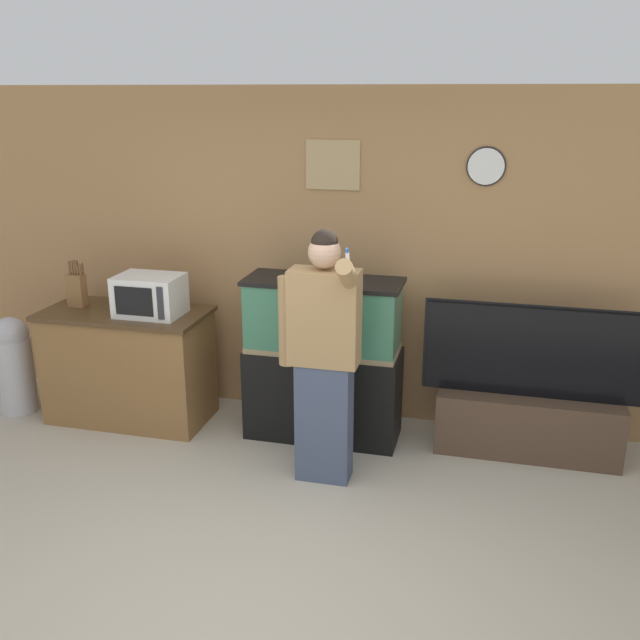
{
  "coord_description": "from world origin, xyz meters",
  "views": [
    {
      "loc": [
        1.15,
        -2.9,
        2.55
      ],
      "look_at": [
        0.01,
        1.63,
        1.05
      ],
      "focal_mm": 40.0,
      "sensor_mm": 36.0,
      "label": 1
    }
  ],
  "objects_px": {
    "knife_block": "(77,289)",
    "tv_on_stand": "(528,410)",
    "counter_island": "(129,365)",
    "microwave": "(150,295)",
    "person_standing": "(323,355)",
    "trash_bin": "(14,363)",
    "aquarium_on_stand": "(323,360)"
  },
  "relations": [
    {
      "from": "tv_on_stand",
      "to": "trash_bin",
      "type": "bearing_deg",
      "value": -176.13
    },
    {
      "from": "knife_block",
      "to": "person_standing",
      "type": "height_order",
      "value": "person_standing"
    },
    {
      "from": "knife_block",
      "to": "trash_bin",
      "type": "height_order",
      "value": "knife_block"
    },
    {
      "from": "knife_block",
      "to": "counter_island",
      "type": "bearing_deg",
      "value": -4.87
    },
    {
      "from": "knife_block",
      "to": "person_standing",
      "type": "relative_size",
      "value": 0.21
    },
    {
      "from": "trash_bin",
      "to": "aquarium_on_stand",
      "type": "bearing_deg",
      "value": 4.2
    },
    {
      "from": "microwave",
      "to": "knife_block",
      "type": "distance_m",
      "value": 0.68
    },
    {
      "from": "knife_block",
      "to": "aquarium_on_stand",
      "type": "bearing_deg",
      "value": 1.14
    },
    {
      "from": "microwave",
      "to": "trash_bin",
      "type": "height_order",
      "value": "microwave"
    },
    {
      "from": "knife_block",
      "to": "tv_on_stand",
      "type": "xyz_separation_m",
      "value": [
        3.54,
        0.13,
        -0.71
      ]
    },
    {
      "from": "knife_block",
      "to": "tv_on_stand",
      "type": "distance_m",
      "value": 3.61
    },
    {
      "from": "counter_island",
      "to": "person_standing",
      "type": "xyz_separation_m",
      "value": [
        1.74,
        -0.54,
        0.45
      ]
    },
    {
      "from": "person_standing",
      "to": "trash_bin",
      "type": "bearing_deg",
      "value": 171.0
    },
    {
      "from": "microwave",
      "to": "tv_on_stand",
      "type": "height_order",
      "value": "microwave"
    },
    {
      "from": "aquarium_on_stand",
      "to": "person_standing",
      "type": "relative_size",
      "value": 0.72
    },
    {
      "from": "aquarium_on_stand",
      "to": "trash_bin",
      "type": "relative_size",
      "value": 1.53
    },
    {
      "from": "person_standing",
      "to": "trash_bin",
      "type": "distance_m",
      "value": 2.8
    },
    {
      "from": "trash_bin",
      "to": "tv_on_stand",
      "type": "bearing_deg",
      "value": 3.87
    },
    {
      "from": "counter_island",
      "to": "tv_on_stand",
      "type": "relative_size",
      "value": 0.83
    },
    {
      "from": "person_standing",
      "to": "trash_bin",
      "type": "height_order",
      "value": "person_standing"
    },
    {
      "from": "counter_island",
      "to": "person_standing",
      "type": "height_order",
      "value": "person_standing"
    },
    {
      "from": "aquarium_on_stand",
      "to": "person_standing",
      "type": "xyz_separation_m",
      "value": [
        0.15,
        -0.62,
        0.28
      ]
    },
    {
      "from": "aquarium_on_stand",
      "to": "tv_on_stand",
      "type": "xyz_separation_m",
      "value": [
        1.52,
        0.09,
        -0.28
      ]
    },
    {
      "from": "counter_island",
      "to": "trash_bin",
      "type": "relative_size",
      "value": 1.59
    },
    {
      "from": "microwave",
      "to": "tv_on_stand",
      "type": "relative_size",
      "value": 0.31
    },
    {
      "from": "tv_on_stand",
      "to": "trash_bin",
      "type": "xyz_separation_m",
      "value": [
        -4.1,
        -0.28,
        0.08
      ]
    },
    {
      "from": "knife_block",
      "to": "microwave",
      "type": "bearing_deg",
      "value": -6.0
    },
    {
      "from": "knife_block",
      "to": "tv_on_stand",
      "type": "bearing_deg",
      "value": 2.08
    },
    {
      "from": "person_standing",
      "to": "knife_block",
      "type": "bearing_deg",
      "value": 164.99
    },
    {
      "from": "person_standing",
      "to": "aquarium_on_stand",
      "type": "bearing_deg",
      "value": 103.54
    },
    {
      "from": "knife_block",
      "to": "trash_bin",
      "type": "bearing_deg",
      "value": -165.12
    },
    {
      "from": "counter_island",
      "to": "tv_on_stand",
      "type": "height_order",
      "value": "tv_on_stand"
    }
  ]
}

